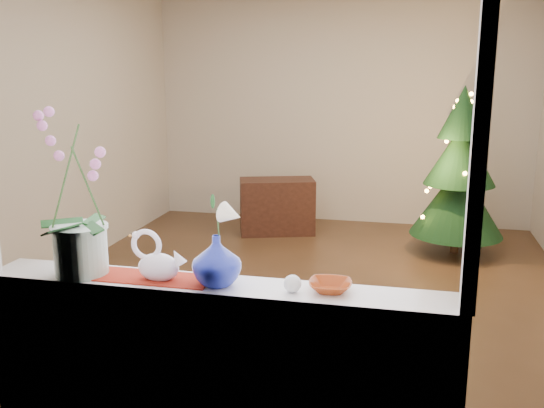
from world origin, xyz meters
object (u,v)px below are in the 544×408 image
Objects in this scene: orchid_pot at (77,193)px; paperweight at (292,284)px; side_table at (277,206)px; amber_dish at (330,287)px; blue_vase at (217,257)px; xmas_tree at (460,171)px; swan at (158,257)px.

paperweight is at bearing -0.66° from orchid_pot.
paperweight is at bearing -94.37° from side_table.
orchid_pot is 0.94× the size of side_table.
amber_dish is at bearing 16.53° from paperweight.
xmas_tree reaches higher than blue_vase.
amber_dish reaches higher than side_table.
paperweight is (0.63, -0.02, -0.07)m from swan.
amber_dish is (0.16, 0.05, -0.02)m from paperweight.
paperweight is 4.32m from side_table.
paperweight reaches higher than side_table.
paperweight is 0.05× the size of xmas_tree.
orchid_pot reaches higher than amber_dish.
side_table is (-1.95, 0.34, -0.54)m from xmas_tree.
blue_vase is 1.65× the size of amber_dish.
swan is at bearing -112.83° from xmas_tree.
orchid_pot is 0.48m from swan.
orchid_pot is 10.01× the size of paperweight.
blue_vase is 3.39× the size of paperweight.
xmas_tree is (1.99, 3.80, -0.46)m from orchid_pot.
orchid_pot reaches higher than paperweight.
blue_vase is at bearing 0.26° from orchid_pot.
xmas_tree is at bearing 77.85° from amber_dish.
blue_vase is 0.52m from amber_dish.
xmas_tree is at bearing 70.86° from blue_vase.
orchid_pot is at bearing -175.73° from swan.
blue_vase reaches higher than amber_dish.
orchid_pot is 1.08m from paperweight.
blue_vase is 0.32× the size of side_table.
blue_vase is 0.16× the size of xmas_tree.
orchid_pot is 1.23m from amber_dish.
orchid_pot is 0.72m from blue_vase.
swan is at bearing 178.61° from paperweight.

